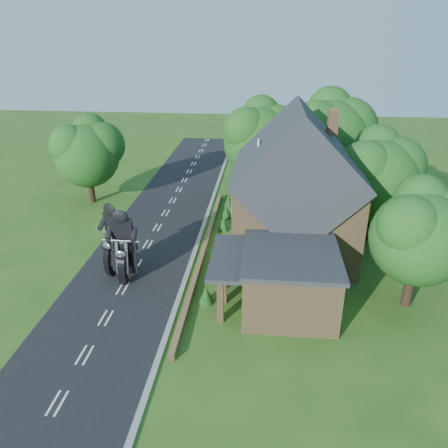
# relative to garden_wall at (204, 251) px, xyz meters

# --- Properties ---
(ground) EXTENTS (120.00, 120.00, 0.00)m
(ground) POSITION_rel_garden_wall_xyz_m (-4.30, -5.00, -0.20)
(ground) COLOR #2A5217
(ground) RESTS_ON ground
(road) EXTENTS (7.00, 80.00, 0.02)m
(road) POSITION_rel_garden_wall_xyz_m (-4.30, -5.00, -0.19)
(road) COLOR black
(road) RESTS_ON ground
(kerb) EXTENTS (0.30, 80.00, 0.12)m
(kerb) POSITION_rel_garden_wall_xyz_m (-0.65, -5.00, -0.14)
(kerb) COLOR gray
(kerb) RESTS_ON ground
(garden_wall) EXTENTS (0.30, 22.00, 0.40)m
(garden_wall) POSITION_rel_garden_wall_xyz_m (0.00, 0.00, 0.00)
(garden_wall) COLOR olive
(garden_wall) RESTS_ON ground
(house) EXTENTS (9.54, 8.64, 10.24)m
(house) POSITION_rel_garden_wall_xyz_m (6.19, 1.00, 4.14)
(house) COLOR olive
(house) RESTS_ON ground
(annex) EXTENTS (7.05, 5.94, 3.44)m
(annex) POSITION_rel_garden_wall_xyz_m (5.57, -5.80, 1.57)
(annex) COLOR olive
(annex) RESTS_ON ground
(tree_annex_side) EXTENTS (5.64, 5.20, 7.48)m
(tree_annex_side) POSITION_rel_garden_wall_xyz_m (12.83, -4.90, 4.49)
(tree_annex_side) COLOR black
(tree_annex_side) RESTS_ON ground
(tree_house_right) EXTENTS (6.51, 6.00, 8.40)m
(tree_house_right) POSITION_rel_garden_wall_xyz_m (12.35, 3.62, 4.99)
(tree_house_right) COLOR black
(tree_house_right) RESTS_ON ground
(tree_behind_house) EXTENTS (7.81, 7.20, 10.08)m
(tree_behind_house) POSITION_rel_garden_wall_xyz_m (9.88, 11.14, 6.03)
(tree_behind_house) COLOR black
(tree_behind_house) RESTS_ON ground
(tree_behind_left) EXTENTS (6.94, 6.40, 9.16)m
(tree_behind_left) POSITION_rel_garden_wall_xyz_m (3.86, 12.13, 5.53)
(tree_behind_left) COLOR black
(tree_behind_left) RESTS_ON ground
(tree_far_road) EXTENTS (6.08, 5.60, 7.84)m
(tree_far_road) POSITION_rel_garden_wall_xyz_m (-11.16, 9.11, 4.64)
(tree_far_road) COLOR black
(tree_far_road) RESTS_ON ground
(shrub_a) EXTENTS (0.90, 0.90, 1.10)m
(shrub_a) POSITION_rel_garden_wall_xyz_m (1.00, -6.00, 0.35)
(shrub_a) COLOR #133912
(shrub_a) RESTS_ON ground
(shrub_b) EXTENTS (0.90, 0.90, 1.10)m
(shrub_b) POSITION_rel_garden_wall_xyz_m (1.00, -3.50, 0.35)
(shrub_b) COLOR #133912
(shrub_b) RESTS_ON ground
(shrub_c) EXTENTS (0.90, 0.90, 1.10)m
(shrub_c) POSITION_rel_garden_wall_xyz_m (1.00, -1.00, 0.35)
(shrub_c) COLOR #133912
(shrub_c) RESTS_ON ground
(shrub_d) EXTENTS (0.90, 0.90, 1.10)m
(shrub_d) POSITION_rel_garden_wall_xyz_m (1.00, 4.00, 0.35)
(shrub_d) COLOR #133912
(shrub_d) RESTS_ON ground
(shrub_e) EXTENTS (0.90, 0.90, 1.10)m
(shrub_e) POSITION_rel_garden_wall_xyz_m (1.00, 6.50, 0.35)
(shrub_e) COLOR #133912
(shrub_e) RESTS_ON ground
(shrub_f) EXTENTS (0.90, 0.90, 1.10)m
(shrub_f) POSITION_rel_garden_wall_xyz_m (1.00, 9.00, 0.35)
(shrub_f) COLOR #133912
(shrub_f) RESTS_ON ground
(motorcycle_lead) EXTENTS (0.41, 1.54, 1.43)m
(motorcycle_lead) POSITION_rel_garden_wall_xyz_m (-4.34, -3.88, 0.52)
(motorcycle_lead) COLOR black
(motorcycle_lead) RESTS_ON ground
(motorcycle_follow) EXTENTS (1.07, 1.56, 1.45)m
(motorcycle_follow) POSITION_rel_garden_wall_xyz_m (-5.20, -3.00, 0.52)
(motorcycle_follow) COLOR black
(motorcycle_follow) RESTS_ON ground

